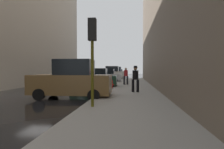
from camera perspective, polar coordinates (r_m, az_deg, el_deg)
name	(u,v)px	position (r m, az deg, el deg)	size (l,w,h in m)	color
ground_plane	(42,94)	(12.97, -21.75, -5.91)	(120.00, 120.00, 0.00)	black
sidewalk	(130,94)	(11.42, 5.97, -6.43)	(4.00, 40.00, 0.15)	gray
parked_bronze_suv	(72,81)	(10.42, -12.90, -1.94)	(4.65, 2.16, 2.25)	brown
parked_dark_green_sedan	(95,78)	(16.41, -5.64, -1.27)	(4.26, 2.17, 1.79)	#193828
parked_silver_sedan	(106,76)	(22.97, -2.11, -0.44)	(4.27, 2.19, 1.79)	#B7BABF
parked_white_van	(111,73)	(29.47, -0.18, 0.37)	(4.64, 2.15, 2.25)	silver
parked_black_suv	(115,73)	(36.24, 1.08, 0.60)	(4.60, 2.06, 2.25)	black
parked_gray_coupe	(118,73)	(42.92, 1.94, 0.51)	(4.24, 2.14, 1.79)	slate
fire_hydrant	(111,84)	(14.19, -0.19, -3.13)	(0.42, 0.22, 0.70)	red
traffic_light	(92,43)	(7.27, -6.45, 10.20)	(0.32, 0.32, 3.60)	#514C0F
pedestrian_with_fedora	(135,78)	(11.88, 7.65, -0.98)	(0.52, 0.44, 1.78)	black
pedestrian_in_red_jacket	(126,75)	(17.86, 4.54, -0.21)	(0.51, 0.42, 1.71)	black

